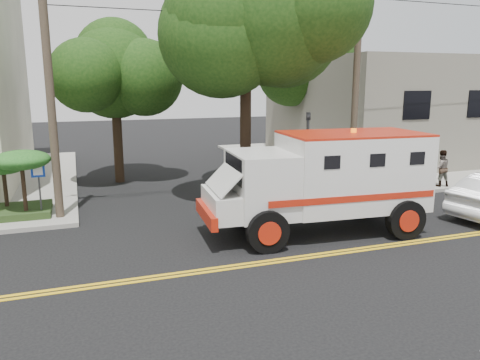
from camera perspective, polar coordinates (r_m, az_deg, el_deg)
name	(u,v)px	position (r m, az deg, el deg)	size (l,w,h in m)	color
ground	(276,261)	(12.93, 4.37, -9.85)	(100.00, 100.00, 0.00)	black
sidewalk_ne	(385,158)	(30.98, 17.30, 2.63)	(17.00, 17.00, 0.15)	gray
building_right	(403,108)	(31.97, 19.29, 8.33)	(14.00, 12.00, 6.00)	slate
utility_pole_left	(50,90)	(16.98, -22.17, 10.09)	(0.28, 0.28, 9.00)	#382D23
utility_pole_right	(356,88)	(20.50, 13.92, 10.78)	(0.28, 0.28, 9.00)	#382D23
tree_main	(259,16)	(18.64, 2.38, 19.35)	(6.08, 5.70, 9.85)	black
tree_left	(121,61)	(22.88, -14.30, 13.93)	(4.48, 4.20, 7.70)	black
tree_right	(306,60)	(30.09, 7.99, 14.30)	(4.80, 4.50, 8.20)	black
traffic_signal	(307,147)	(18.89, 8.20, 4.00)	(0.15, 0.18, 3.60)	#3F3F42
accessibility_sign	(39,183)	(17.52, -23.30, -0.33)	(0.45, 0.10, 2.02)	#3F3F42
palm_planter	(0,175)	(18.05, -27.20, 0.56)	(3.52, 2.63, 2.36)	#1E3314
armored_truck	(325,177)	(15.05, 10.37, 0.38)	(7.22, 3.28, 3.21)	silver
pedestrian_a	(348,173)	(19.93, 13.08, 0.89)	(0.68, 0.45, 1.87)	gray
pedestrian_b	(441,168)	(22.87, 23.29, 1.34)	(0.80, 0.62, 1.64)	gray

